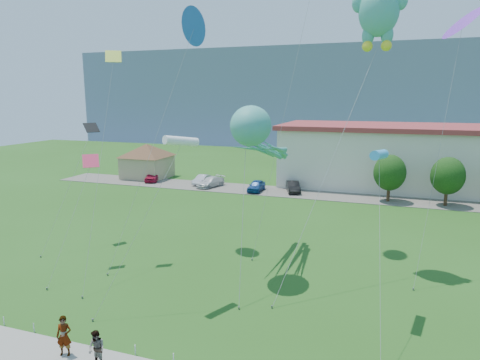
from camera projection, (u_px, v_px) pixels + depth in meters
name	position (u px, v px, depth m)	size (l,w,h in m)	color
ground	(168.00, 344.00, 20.88)	(160.00, 160.00, 0.00)	#235116
parking_strip	(303.00, 193.00, 53.34)	(70.00, 6.00, 0.06)	#59544C
hill_ridge	(357.00, 95.00, 129.80)	(160.00, 50.00, 25.00)	slate
pavilion	(147.00, 158.00, 63.25)	(9.20, 9.20, 5.00)	tan
rope_fence	(154.00, 354.00, 19.63)	(26.05, 0.05, 0.50)	white
tree_near	(390.00, 173.00, 48.56)	(3.60, 3.60, 5.47)	#3F2B19
tree_mid	(448.00, 176.00, 46.64)	(3.60, 3.60, 5.47)	#3F2B19
pedestrian_left	(64.00, 336.00, 19.65)	(0.70, 0.46, 1.92)	gray
pedestrian_right	(97.00, 349.00, 18.86)	(0.81, 0.63, 1.67)	gray
parked_car_red	(153.00, 176.00, 60.81)	(1.68, 4.17, 1.42)	#B2153A
parked_car_silver	(202.00, 180.00, 58.66)	(1.34, 3.84, 1.26)	#AEAEB5
parked_car_white	(211.00, 182.00, 56.97)	(1.82, 4.48, 1.30)	silver
parked_car_blue	(256.00, 186.00, 54.30)	(1.63, 4.06, 1.38)	navy
parked_car_black	(293.00, 187.00, 53.84)	(1.46, 4.18, 1.38)	black
octopus_kite	(257.00, 136.00, 28.61)	(2.59, 11.84, 11.34)	teal
teddy_bear_kite	(379.00, 5.00, 28.17)	(6.39, 10.51, 20.51)	teal
small_kite_blue	(192.00, 32.00, 32.64)	(3.67, 9.37, 17.83)	blue
small_kite_yellow	(110.00, 84.00, 29.57)	(2.72, 8.00, 15.11)	#B7D632
small_kite_black	(86.00, 140.00, 34.53)	(1.91, 5.98, 9.83)	black
small_kite_purple	(462.00, 28.00, 28.66)	(3.14, 7.15, 17.46)	purple
small_kite_white	(180.00, 143.00, 23.88)	(3.77, 5.32, 9.87)	white
small_kite_pink	(87.00, 172.00, 29.73)	(1.29, 5.80, 7.87)	#E13259
small_kite_cyan	(379.00, 156.00, 22.30)	(1.04, 8.00, 9.32)	#35AAEF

